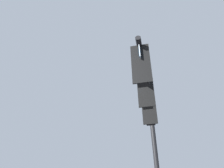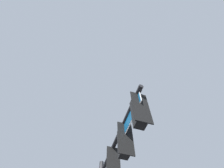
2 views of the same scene
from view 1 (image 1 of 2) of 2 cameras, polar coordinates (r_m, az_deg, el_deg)
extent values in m
cylinder|color=black|center=(8.09, 8.88, -0.19)|extent=(4.75, 1.23, 0.16)
cube|color=black|center=(8.21, 9.63, -6.11)|extent=(0.14, 0.51, 1.30)
cube|color=black|center=(8.38, 9.74, -6.70)|extent=(0.42, 0.39, 1.10)
cylinder|color=black|center=(8.67, 9.36, -3.11)|extent=(0.04, 0.04, 0.12)
cylinder|color=#340503|center=(8.71, 9.64, -5.35)|extent=(0.08, 0.22, 0.22)
cylinder|color=yellow|center=(8.56, 9.85, -7.29)|extent=(0.08, 0.22, 0.22)
cylinder|color=black|center=(8.42, 10.06, -9.30)|extent=(0.08, 0.22, 0.22)
cube|color=black|center=(7.06, 8.76, -1.23)|extent=(0.14, 0.51, 1.30)
cube|color=black|center=(7.22, 8.90, -2.03)|extent=(0.42, 0.39, 1.10)
cylinder|color=black|center=(7.55, 8.50, 1.91)|extent=(0.04, 0.04, 0.12)
cylinder|color=#340503|center=(7.56, 8.83, -0.68)|extent=(0.08, 0.22, 0.22)
cylinder|color=yellow|center=(7.39, 9.04, -2.82)|extent=(0.08, 0.22, 0.22)
cylinder|color=black|center=(7.23, 9.27, -5.07)|extent=(0.08, 0.22, 0.22)
cube|color=black|center=(5.97, 7.56, 5.48)|extent=(0.14, 0.51, 1.30)
cube|color=black|center=(6.12, 7.76, 4.37)|extent=(0.42, 0.39, 1.10)
cylinder|color=black|center=(6.51, 7.35, 8.59)|extent=(0.04, 0.04, 0.12)
cylinder|color=#340503|center=(6.48, 7.73, 5.60)|extent=(0.08, 0.22, 0.22)
cylinder|color=yellow|center=(6.28, 7.96, 3.27)|extent=(0.08, 0.22, 0.22)
cylinder|color=black|center=(6.09, 8.20, 0.79)|extent=(0.08, 0.22, 0.22)
cube|color=#0A4C7F|center=(6.89, 8.14, 3.34)|extent=(1.89, 0.47, 0.41)
cube|color=white|center=(6.89, 8.14, 3.34)|extent=(1.95, 0.47, 0.47)
camera|label=2|loc=(2.72, -39.28, -31.64)|focal=28.00mm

